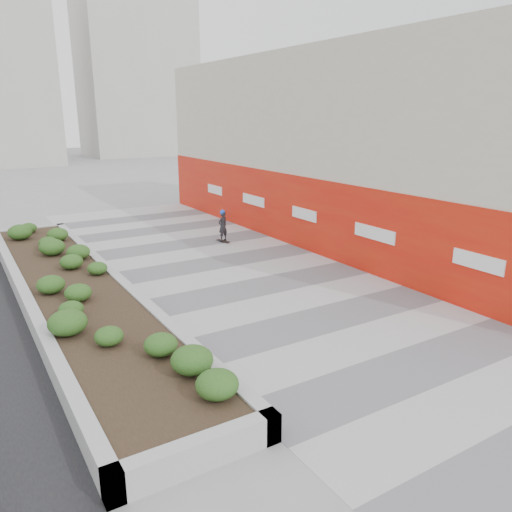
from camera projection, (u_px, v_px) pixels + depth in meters
The scene contains 7 objects.
ground at pixel (370, 344), 12.23m from camera, with size 160.00×160.00×0.00m, color gray.
walkway at pixel (298, 305), 14.69m from camera, with size 8.00×36.00×0.01m, color #A8A8AD.
building at pixel (347, 148), 22.01m from camera, with size 6.04×24.08×8.00m.
planter at pixel (73, 286), 15.08m from camera, with size 3.00×18.00×0.90m.
distant_bldg_north_r at pixel (136, 62), 65.64m from camera, with size 14.00×10.00×24.00m, color #ADAAA3.
manhole_cover at pixel (311, 302), 14.94m from camera, with size 0.44×0.44×0.01m, color #595654.
skateboarder at pixel (223, 226), 21.72m from camera, with size 0.55×0.75×1.45m.
Camera 1 is at (-8.23, -8.05, 5.44)m, focal length 35.00 mm.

